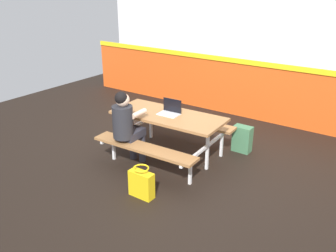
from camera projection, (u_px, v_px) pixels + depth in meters
ground_plane at (178, 161)px, 5.68m from camera, size 10.00×10.00×0.02m
accent_backdrop at (248, 57)px, 7.07m from camera, size 8.00×0.14×2.60m
picnic_table_main at (168, 125)px, 5.56m from camera, size 1.77×1.62×0.74m
student_nearer at (126, 123)px, 5.26m from camera, size 0.37×0.53×1.21m
laptop_silver at (170, 111)px, 5.50m from camera, size 0.33×0.23×0.22m
backpack_dark at (242, 139)px, 5.93m from camera, size 0.30×0.22×0.44m
tote_bag_bright at (141, 184)px, 4.68m from camera, size 0.34×0.21×0.43m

